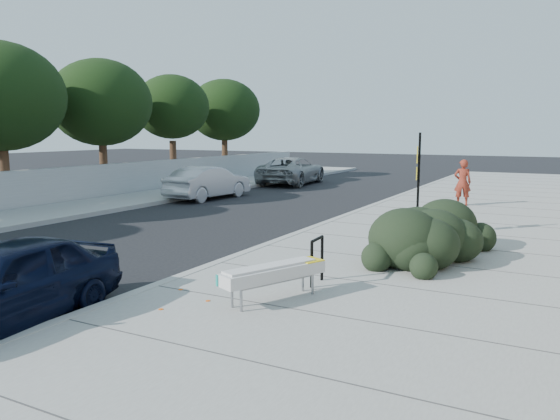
{
  "coord_description": "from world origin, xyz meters",
  "views": [
    {
      "loc": [
        6.51,
        -9.37,
        2.91
      ],
      "look_at": [
        0.29,
        2.29,
        1.0
      ],
      "focal_mm": 35.0,
      "sensor_mm": 36.0,
      "label": 1
    }
  ],
  "objects_px": {
    "sedan_navy": "(2,284)",
    "wagon_silver": "(208,183)",
    "bench": "(274,273)",
    "bike_rack": "(317,256)",
    "sign_post": "(418,178)",
    "pedestrian": "(462,182)",
    "suv_silver": "(292,171)"
  },
  "relations": [
    {
      "from": "bike_rack",
      "to": "sign_post",
      "type": "relative_size",
      "value": 0.31
    },
    {
      "from": "bike_rack",
      "to": "sign_post",
      "type": "height_order",
      "value": "sign_post"
    },
    {
      "from": "pedestrian",
      "to": "sign_post",
      "type": "bearing_deg",
      "value": 75.2
    },
    {
      "from": "sedan_navy",
      "to": "pedestrian",
      "type": "bearing_deg",
      "value": 70.75
    },
    {
      "from": "wagon_silver",
      "to": "suv_silver",
      "type": "distance_m",
      "value": 7.67
    },
    {
      "from": "bench",
      "to": "suv_silver",
      "type": "xyz_separation_m",
      "value": [
        -9.46,
        19.37,
        0.14
      ]
    },
    {
      "from": "sign_post",
      "to": "wagon_silver",
      "type": "height_order",
      "value": "sign_post"
    },
    {
      "from": "bike_rack",
      "to": "suv_silver",
      "type": "height_order",
      "value": "suv_silver"
    },
    {
      "from": "bike_rack",
      "to": "sedan_navy",
      "type": "xyz_separation_m",
      "value": [
        -3.35,
        -3.89,
        0.01
      ]
    },
    {
      "from": "suv_silver",
      "to": "pedestrian",
      "type": "height_order",
      "value": "pedestrian"
    },
    {
      "from": "sign_post",
      "to": "pedestrian",
      "type": "height_order",
      "value": "sign_post"
    },
    {
      "from": "sedan_navy",
      "to": "sign_post",
      "type": "bearing_deg",
      "value": 61.97
    },
    {
      "from": "pedestrian",
      "to": "sedan_navy",
      "type": "bearing_deg",
      "value": 62.09
    },
    {
      "from": "sedan_navy",
      "to": "bike_rack",
      "type": "bearing_deg",
      "value": 43.06
    },
    {
      "from": "sedan_navy",
      "to": "suv_silver",
      "type": "xyz_separation_m",
      "value": [
        -6.32,
        22.01,
        0.08
      ]
    },
    {
      "from": "bench",
      "to": "pedestrian",
      "type": "distance_m",
      "value": 13.6
    },
    {
      "from": "bench",
      "to": "pedestrian",
      "type": "bearing_deg",
      "value": 111.25
    },
    {
      "from": "bike_rack",
      "to": "pedestrian",
      "type": "bearing_deg",
      "value": 84.27
    },
    {
      "from": "bench",
      "to": "bike_rack",
      "type": "xyz_separation_m",
      "value": [
        0.21,
        1.25,
        0.06
      ]
    },
    {
      "from": "bike_rack",
      "to": "sedan_navy",
      "type": "height_order",
      "value": "sedan_navy"
    },
    {
      "from": "bike_rack",
      "to": "pedestrian",
      "type": "height_order",
      "value": "pedestrian"
    },
    {
      "from": "pedestrian",
      "to": "bench",
      "type": "bearing_deg",
      "value": 72.52
    },
    {
      "from": "sedan_navy",
      "to": "wagon_silver",
      "type": "distance_m",
      "value": 15.74
    },
    {
      "from": "bike_rack",
      "to": "sign_post",
      "type": "distance_m",
      "value": 5.63
    },
    {
      "from": "sedan_navy",
      "to": "wagon_silver",
      "type": "bearing_deg",
      "value": 108.22
    },
    {
      "from": "bench",
      "to": "sedan_navy",
      "type": "xyz_separation_m",
      "value": [
        -3.14,
        -2.64,
        0.06
      ]
    },
    {
      "from": "pedestrian",
      "to": "wagon_silver",
      "type": "bearing_deg",
      "value": -4.41
    },
    {
      "from": "bench",
      "to": "wagon_silver",
      "type": "relative_size",
      "value": 0.45
    },
    {
      "from": "wagon_silver",
      "to": "pedestrian",
      "type": "height_order",
      "value": "pedestrian"
    },
    {
      "from": "sedan_navy",
      "to": "wagon_silver",
      "type": "height_order",
      "value": "wagon_silver"
    },
    {
      "from": "sedan_navy",
      "to": "pedestrian",
      "type": "relative_size",
      "value": 2.29
    },
    {
      "from": "bench",
      "to": "bike_rack",
      "type": "relative_size",
      "value": 2.23
    }
  ]
}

